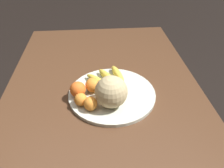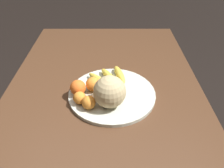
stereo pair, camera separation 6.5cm
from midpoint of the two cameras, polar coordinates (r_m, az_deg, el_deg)
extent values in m
cube|color=#4C301E|center=(1.05, -3.84, -4.27)|extent=(1.60, 0.97, 0.04)
cube|color=#4C301E|center=(1.89, 8.20, 2.11)|extent=(0.07, 0.07, 0.72)
cube|color=#4C301E|center=(1.89, -16.22, 0.90)|extent=(0.07, 0.07, 0.72)
cylinder|color=beige|center=(1.04, -1.80, -2.61)|extent=(0.41, 0.41, 0.02)
torus|color=#47382D|center=(1.04, -1.80, -2.51)|extent=(0.41, 0.41, 0.01)
sphere|color=tan|center=(0.93, -2.22, -2.10)|extent=(0.14, 0.14, 0.14)
sphere|color=#473819|center=(1.04, -0.43, -0.47)|extent=(0.03, 0.03, 0.03)
ellipsoid|color=gold|center=(1.12, -0.20, 2.56)|extent=(0.16, 0.08, 0.04)
ellipsoid|color=gold|center=(1.10, -2.73, 1.70)|extent=(0.16, 0.11, 0.04)
ellipsoid|color=gold|center=(1.08, -5.23, 0.68)|extent=(0.15, 0.14, 0.04)
sphere|color=orange|center=(1.03, -6.87, -0.33)|extent=(0.07, 0.07, 0.07)
sphere|color=orange|center=(0.97, -10.10, -4.06)|extent=(0.06, 0.06, 0.06)
sphere|color=orange|center=(1.01, -10.75, -1.50)|extent=(0.07, 0.07, 0.07)
sphere|color=orange|center=(0.94, -7.62, -5.16)|extent=(0.06, 0.06, 0.06)
camera|label=1|loc=(0.03, -91.86, -1.41)|focal=35.00mm
camera|label=2|loc=(0.03, 88.14, 1.41)|focal=35.00mm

